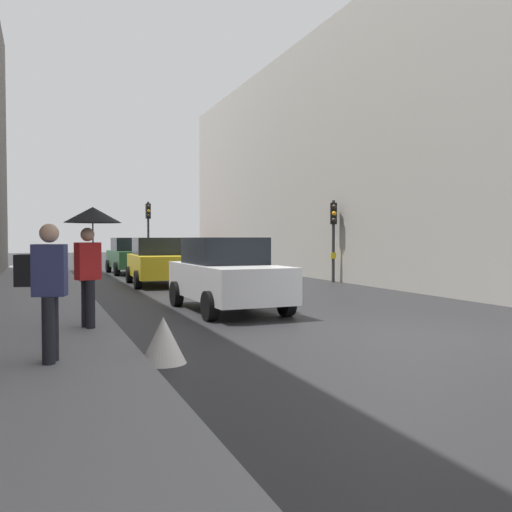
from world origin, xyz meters
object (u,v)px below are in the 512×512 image
at_px(pedestrian_with_grey_backpack, 46,284).
at_px(warning_sign_triangle, 163,340).
at_px(traffic_light_mid_street, 334,226).
at_px(car_green_estate, 131,256).
at_px(traffic_light_far_median, 148,223).
at_px(pedestrian_with_umbrella, 91,233).
at_px(car_yellow_taxi, 158,261).
at_px(car_white_compact, 227,274).
at_px(car_red_sedan, 171,251).

bearing_deg(pedestrian_with_grey_backpack, warning_sign_triangle, 2.96).
relative_size(traffic_light_mid_street, car_green_estate, 0.76).
xyz_separation_m(traffic_light_far_median, pedestrian_with_umbrella, (-4.76, -20.33, -0.76)).
height_order(car_green_estate, car_yellow_taxi, same).
bearing_deg(traffic_light_far_median, car_white_compact, -94.60).
xyz_separation_m(traffic_light_mid_street, pedestrian_with_grey_backpack, (-10.65, -11.28, -1.06)).
bearing_deg(pedestrian_with_umbrella, traffic_light_far_median, 76.81).
bearing_deg(traffic_light_mid_street, pedestrian_with_umbrella, -138.81).
height_order(car_yellow_taxi, pedestrian_with_grey_backpack, pedestrian_with_grey_backpack).
height_order(traffic_light_mid_street, car_white_compact, traffic_light_mid_street).
bearing_deg(pedestrian_with_umbrella, car_green_estate, 79.05).
bearing_deg(car_red_sedan, car_yellow_taxi, -104.51).
relative_size(traffic_light_far_median, car_yellow_taxi, 0.88).
bearing_deg(pedestrian_with_umbrella, car_red_sedan, 74.24).
relative_size(traffic_light_mid_street, car_yellow_taxi, 0.76).
relative_size(car_white_compact, pedestrian_with_umbrella, 1.98).
xyz_separation_m(traffic_light_far_median, warning_sign_triangle, (-4.02, -22.88, -2.27)).
xyz_separation_m(car_white_compact, pedestrian_with_umbrella, (-3.31, -2.32, 0.96)).
relative_size(traffic_light_far_median, pedestrian_with_grey_backpack, 2.13).
xyz_separation_m(traffic_light_mid_street, car_green_estate, (-6.61, 8.23, -1.35)).
distance_m(traffic_light_far_median, warning_sign_triangle, 23.34).
relative_size(car_white_compact, pedestrian_with_grey_backpack, 2.40).
bearing_deg(pedestrian_with_grey_backpack, car_green_estate, 78.30).
distance_m(car_yellow_taxi, warning_sign_triangle, 12.82).
relative_size(car_green_estate, warning_sign_triangle, 6.52).
bearing_deg(pedestrian_with_grey_backpack, traffic_light_mid_street, 46.63).
relative_size(pedestrian_with_umbrella, pedestrian_with_grey_backpack, 1.21).
bearing_deg(pedestrian_with_umbrella, pedestrian_with_grey_backpack, -106.42).
relative_size(car_red_sedan, pedestrian_with_grey_backpack, 2.43).
bearing_deg(car_white_compact, pedestrian_with_grey_backpack, -129.56).
bearing_deg(pedestrian_with_umbrella, car_white_compact, 34.97).
bearing_deg(warning_sign_triangle, car_yellow_taxi, 78.94).
distance_m(traffic_light_far_median, car_green_estate, 4.14).
height_order(car_yellow_taxi, warning_sign_triangle, car_yellow_taxi).
height_order(car_white_compact, car_green_estate, same).
height_order(car_yellow_taxi, pedestrian_with_umbrella, pedestrian_with_umbrella).
bearing_deg(warning_sign_triangle, pedestrian_with_grey_backpack, -177.04).
distance_m(car_white_compact, pedestrian_with_grey_backpack, 6.43).
bearing_deg(car_red_sedan, pedestrian_with_umbrella, -105.76).
height_order(pedestrian_with_umbrella, warning_sign_triangle, pedestrian_with_umbrella).
xyz_separation_m(traffic_light_far_median, car_yellow_taxi, (-1.57, -10.31, -1.72)).
xyz_separation_m(car_red_sedan, pedestrian_with_umbrella, (-7.27, -25.78, 0.96)).
height_order(car_green_estate, warning_sign_triangle, car_green_estate).
height_order(car_green_estate, pedestrian_with_grey_backpack, pedestrian_with_grey_backpack).
relative_size(traffic_light_mid_street, pedestrian_with_umbrella, 1.51).
relative_size(traffic_light_mid_street, traffic_light_far_median, 0.86).
bearing_deg(car_green_estate, pedestrian_with_grey_backpack, -101.70).
distance_m(traffic_light_mid_street, pedestrian_with_umbrella, 13.13).
bearing_deg(car_green_estate, car_yellow_taxi, -90.57).
relative_size(car_red_sedan, car_yellow_taxi, 1.01).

